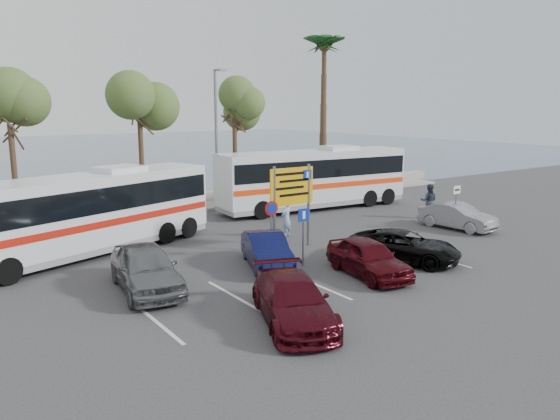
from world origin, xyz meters
TOP-DOWN VIEW (x-y plane):
  - ground at (0.00, 0.00)m, footprint 120.00×120.00m
  - kerb_strip at (0.00, 14.00)m, footprint 44.00×2.40m
  - seawall at (0.00, 16.00)m, footprint 48.00×0.80m
  - sea at (0.00, 60.00)m, footprint 140.00×140.00m
  - tree_left at (-8.00, 14.00)m, footprint 3.20×3.20m
  - tree_mid at (-1.50, 14.00)m, footprint 3.20×3.20m
  - tree_right at (4.50, 14.00)m, footprint 3.20×3.20m
  - palm_tree at (11.50, 14.00)m, footprint 4.80×4.80m
  - street_lamp_right at (3.00, 13.52)m, footprint 0.45×1.15m
  - direction_sign at (1.00, 3.20)m, footprint 2.20×0.12m
  - sign_no_stop at (-0.60, 2.38)m, footprint 0.60×0.08m
  - sign_parking at (-0.20, 0.79)m, footprint 0.50×0.07m
  - sign_taxi at (9.80, 1.49)m, footprint 0.50×0.07m
  - lane_markings at (-1.14, -1.00)m, footprint 12.02×4.20m
  - coach_bus_left at (-6.50, 7.09)m, footprint 11.50×5.93m
  - coach_bus_right at (7.50, 9.91)m, footprint 12.02×3.46m
  - car_silver_a at (-6.21, 1.50)m, footprint 2.49×4.76m
  - car_blue at (-1.41, 1.50)m, footprint 2.71×4.18m
  - car_maroon at (-3.81, -3.49)m, footprint 3.38×4.84m
  - car_red at (0.99, -1.54)m, footprint 2.27×4.18m
  - suv_black at (3.39, -0.98)m, footprint 3.88×4.86m
  - car_silver_b at (10.00, 1.50)m, footprint 1.69×4.01m
  - pedestrian_near at (2.00, 5.00)m, footprint 0.76×0.64m
  - pedestrian_far at (11.00, 4.17)m, footprint 1.14×1.15m

SIDE VIEW (x-z plane):
  - ground at x=0.00m, z-range 0.00..0.00m
  - lane_markings at x=-1.14m, z-range 0.00..0.01m
  - sea at x=0.00m, z-range 0.01..0.01m
  - kerb_strip at x=0.00m, z-range 0.00..0.15m
  - seawall at x=0.00m, z-range 0.00..0.60m
  - suv_black at x=3.39m, z-range 0.00..1.23m
  - car_silver_b at x=10.00m, z-range 0.00..1.29m
  - car_blue at x=-1.41m, z-range 0.00..1.30m
  - car_maroon at x=-3.81m, z-range 0.00..1.30m
  - car_red at x=0.99m, z-range 0.00..1.35m
  - car_silver_a at x=-6.21m, z-range 0.00..1.55m
  - pedestrian_near at x=2.00m, z-range 0.00..1.77m
  - pedestrian_far at x=11.00m, z-range 0.00..1.88m
  - sign_taxi at x=9.80m, z-range 0.32..2.52m
  - sign_parking at x=-0.20m, z-range 0.34..2.59m
  - sign_no_stop at x=-0.60m, z-range 0.40..2.75m
  - coach_bus_left at x=-6.50m, z-range -0.13..3.40m
  - coach_bus_right at x=7.50m, z-range -0.13..3.56m
  - direction_sign at x=1.00m, z-range 0.63..4.23m
  - street_lamp_right at x=3.00m, z-range 0.59..8.60m
  - tree_left at x=-8.00m, z-range 2.40..9.60m
  - tree_right at x=4.50m, z-range 2.47..9.87m
  - tree_mid at x=-1.50m, z-range 2.65..10.65m
  - palm_tree at x=11.50m, z-range 4.27..15.47m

